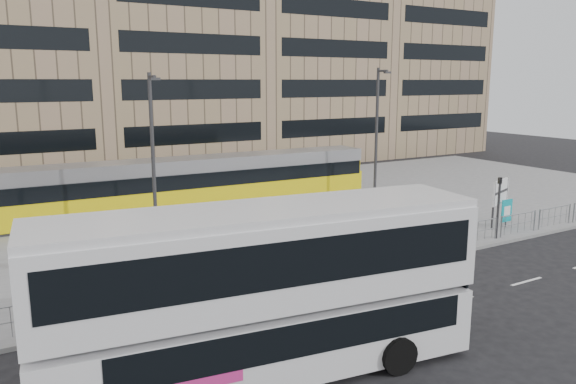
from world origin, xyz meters
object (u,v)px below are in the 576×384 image
traffic_light_west (162,250)px  double_decker_bus (264,287)px  tram (161,187)px  lamp_post_west (153,152)px  ad_panel (507,211)px  traffic_light_east (499,200)px  pedestrian (46,253)px  station_sign (500,194)px  lamp_post_east (377,131)px

traffic_light_west → double_decker_bus: bearing=-78.3°
double_decker_bus → tram: 19.69m
tram → lamp_post_west: size_ratio=3.36×
ad_panel → traffic_light_east: traffic_light_east is taller
tram → pedestrian: bearing=-130.8°
traffic_light_east → ad_panel: bearing=33.8°
pedestrian → tram: bearing=-49.8°
traffic_light_west → lamp_post_west: 8.33m
ad_panel → traffic_light_west: traffic_light_west is taller
tram → lamp_post_west: bearing=-108.3°
lamp_post_west → traffic_light_east: bearing=-28.5°
double_decker_bus → pedestrian: 12.06m
lamp_post_west → pedestrian: bearing=-156.9°
pedestrian → double_decker_bus: bearing=-167.8°
station_sign → pedestrian: (-22.27, 4.09, -0.87)m
pedestrian → traffic_light_east: size_ratio=0.57×
traffic_light_west → lamp_post_west: bearing=77.7°
double_decker_bus → pedestrian: double_decker_bus is taller
ad_panel → traffic_light_east: 2.77m
double_decker_bus → ad_panel: size_ratio=7.83×
tram → pedestrian: size_ratio=15.33×
double_decker_bus → station_sign: (18.32, 7.21, -0.61)m
traffic_light_east → lamp_post_east: size_ratio=0.36×
tram → lamp_post_west: 6.79m
ad_panel → lamp_post_east: 9.37m
double_decker_bus → lamp_post_east: bearing=50.4°
pedestrian → ad_panel: bearing=-108.5°
traffic_light_west → lamp_post_west: size_ratio=0.38×
pedestrian → traffic_light_west: traffic_light_west is taller
lamp_post_west → tram: bearing=69.7°
double_decker_bus → lamp_post_east: 22.25m
lamp_post_east → pedestrian: bearing=-169.3°
lamp_post_west → traffic_light_west: bearing=-106.0°
tram → ad_panel: bearing=-38.3°
tram → traffic_light_east: (12.62, -13.80, 0.37)m
pedestrian → lamp_post_west: size_ratio=0.22×
traffic_light_west → station_sign: bearing=7.6°
double_decker_bus → traffic_light_east: size_ratio=3.85×
traffic_light_west → lamp_post_east: lamp_post_east is taller
ad_panel → lamp_post_west: bearing=156.3°
double_decker_bus → pedestrian: (-3.95, 11.30, -1.48)m
ad_panel → traffic_light_west: size_ratio=0.49×
traffic_light_east → lamp_post_west: bearing=156.8°
station_sign → lamp_post_west: (-16.95, 6.36, 2.67)m
double_decker_bus → lamp_post_west: bearing=91.7°
traffic_light_west → pedestrian: bearing=123.7°
traffic_light_east → lamp_post_east: lamp_post_east is taller
ad_panel → lamp_post_west: 18.66m
lamp_post_west → lamp_post_east: 14.91m
double_decker_bus → lamp_post_east: lamp_post_east is taller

